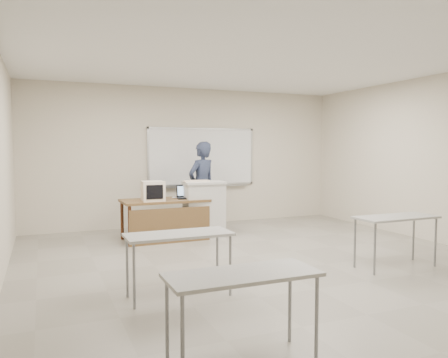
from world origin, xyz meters
name	(u,v)px	position (x,y,z in m)	size (l,w,h in m)	color
floor	(279,270)	(0.00, 0.00, -0.01)	(7.00, 8.00, 0.01)	gray
whiteboard	(202,158)	(0.30, 3.97, 1.48)	(2.48, 0.10, 1.31)	white
student_desks	(342,242)	(0.00, -1.35, 0.67)	(4.40, 2.20, 0.73)	#A6A5A0
instructor_desk	(166,210)	(-0.93, 2.49, 0.56)	(1.56, 0.78, 0.75)	brown
podium	(204,209)	(-0.20, 2.50, 0.53)	(0.76, 0.55, 1.06)	beige
crt_monitor	(153,191)	(-1.18, 2.48, 0.92)	(0.39, 0.44, 0.37)	beige
laptop	(185,195)	(-0.53, 2.60, 0.81)	(0.33, 0.30, 0.24)	black
mouse	(174,198)	(-0.73, 2.65, 0.77)	(0.09, 0.06, 0.04)	#B2B4BB
keyboard	(197,181)	(-0.35, 2.48, 1.08)	(0.48, 0.16, 0.03)	beige
presenter	(202,186)	(-0.01, 3.15, 0.91)	(0.67, 0.44, 1.82)	black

